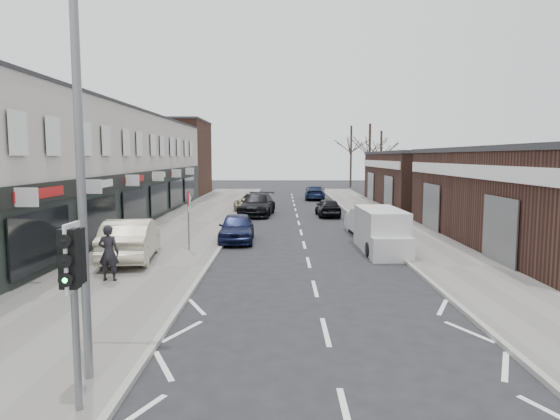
{
  "coord_description": "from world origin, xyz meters",
  "views": [
    {
      "loc": [
        -1.06,
        -9.79,
        4.26
      ],
      "look_at": [
        -1.13,
        5.66,
        2.6
      ],
      "focal_mm": 32.0,
      "sensor_mm": 36.0,
      "label": 1
    }
  ],
  "objects_px": {
    "white_van": "(381,231)",
    "parked_car_right_b": "(328,207)",
    "pedestrian": "(109,253)",
    "parked_car_right_a": "(366,221)",
    "parked_car_left_a": "(237,228)",
    "parked_car_left_c": "(253,202)",
    "warning_sign": "(189,204)",
    "parked_car_left_b": "(257,205)",
    "parked_car_right_c": "(315,192)",
    "sedan_on_pavement": "(131,239)",
    "street_lamp": "(89,136)",
    "traffic_light": "(73,273)"
  },
  "relations": [
    {
      "from": "sedan_on_pavement",
      "to": "pedestrian",
      "type": "height_order",
      "value": "pedestrian"
    },
    {
      "from": "white_van",
      "to": "parked_car_right_b",
      "type": "distance_m",
      "value": 13.2
    },
    {
      "from": "traffic_light",
      "to": "street_lamp",
      "type": "relative_size",
      "value": 0.39
    },
    {
      "from": "street_lamp",
      "to": "white_van",
      "type": "bearing_deg",
      "value": 59.04
    },
    {
      "from": "warning_sign",
      "to": "parked_car_left_a",
      "type": "xyz_separation_m",
      "value": [
        1.82,
        2.91,
        -1.49
      ]
    },
    {
      "from": "parked_car_right_b",
      "to": "street_lamp",
      "type": "bearing_deg",
      "value": 73.43
    },
    {
      "from": "street_lamp",
      "to": "parked_car_right_a",
      "type": "bearing_deg",
      "value": 65.86
    },
    {
      "from": "parked_car_left_c",
      "to": "parked_car_right_a",
      "type": "distance_m",
      "value": 14.12
    },
    {
      "from": "parked_car_right_a",
      "to": "parked_car_left_c",
      "type": "bearing_deg",
      "value": -63.61
    },
    {
      "from": "warning_sign",
      "to": "parked_car_right_c",
      "type": "distance_m",
      "value": 28.61
    },
    {
      "from": "parked_car_left_a",
      "to": "parked_car_left_c",
      "type": "distance_m",
      "value": 14.52
    },
    {
      "from": "parked_car_left_a",
      "to": "warning_sign",
      "type": "bearing_deg",
      "value": -123.77
    },
    {
      "from": "pedestrian",
      "to": "parked_car_left_c",
      "type": "height_order",
      "value": "pedestrian"
    },
    {
      "from": "pedestrian",
      "to": "parked_car_right_a",
      "type": "relative_size",
      "value": 0.41
    },
    {
      "from": "parked_car_left_c",
      "to": "parked_car_right_b",
      "type": "bearing_deg",
      "value": -29.02
    },
    {
      "from": "sedan_on_pavement",
      "to": "parked_car_left_a",
      "type": "distance_m",
      "value": 6.26
    },
    {
      "from": "warning_sign",
      "to": "sedan_on_pavement",
      "type": "distance_m",
      "value": 3.11
    },
    {
      "from": "pedestrian",
      "to": "parked_car_right_a",
      "type": "bearing_deg",
      "value": -132.45
    },
    {
      "from": "parked_car_right_b",
      "to": "parked_car_right_c",
      "type": "distance_m",
      "value": 14.05
    },
    {
      "from": "traffic_light",
      "to": "parked_car_left_a",
      "type": "xyz_separation_m",
      "value": [
        1.06,
        16.93,
        -1.7
      ]
    },
    {
      "from": "pedestrian",
      "to": "parked_car_left_a",
      "type": "relative_size",
      "value": 0.45
    },
    {
      "from": "pedestrian",
      "to": "parked_car_right_a",
      "type": "xyz_separation_m",
      "value": [
        10.35,
        10.55,
        -0.31
      ]
    },
    {
      "from": "white_van",
      "to": "parked_car_right_c",
      "type": "bearing_deg",
      "value": 91.09
    },
    {
      "from": "warning_sign",
      "to": "parked_car_right_b",
      "type": "xyz_separation_m",
      "value": [
        7.36,
        13.56,
        -1.54
      ]
    },
    {
      "from": "pedestrian",
      "to": "parked_car_left_b",
      "type": "relative_size",
      "value": 0.34
    },
    {
      "from": "traffic_light",
      "to": "parked_car_right_a",
      "type": "bearing_deg",
      "value": 67.56
    },
    {
      "from": "sedan_on_pavement",
      "to": "parked_car_right_b",
      "type": "distance_m",
      "value": 18.19
    },
    {
      "from": "sedan_on_pavement",
      "to": "traffic_light",
      "type": "bearing_deg",
      "value": 95.69
    },
    {
      "from": "warning_sign",
      "to": "parked_car_left_a",
      "type": "bearing_deg",
      "value": 58.07
    },
    {
      "from": "traffic_light",
      "to": "warning_sign",
      "type": "height_order",
      "value": "traffic_light"
    },
    {
      "from": "white_van",
      "to": "parked_car_left_c",
      "type": "relative_size",
      "value": 0.97
    },
    {
      "from": "white_van",
      "to": "parked_car_right_c",
      "type": "xyz_separation_m",
      "value": [
        -1.2,
        27.2,
        -0.21
      ]
    },
    {
      "from": "warning_sign",
      "to": "parked_car_left_a",
      "type": "height_order",
      "value": "warning_sign"
    },
    {
      "from": "traffic_light",
      "to": "parked_car_right_a",
      "type": "xyz_separation_m",
      "value": [
        7.9,
        19.12,
        -1.66
      ]
    },
    {
      "from": "street_lamp",
      "to": "parked_car_left_c",
      "type": "bearing_deg",
      "value": 87.87
    },
    {
      "from": "parked_car_left_a",
      "to": "parked_car_right_a",
      "type": "xyz_separation_m",
      "value": [
        6.84,
        2.2,
        0.04
      ]
    },
    {
      "from": "parked_car_left_c",
      "to": "warning_sign",
      "type": "bearing_deg",
      "value": -90.1
    },
    {
      "from": "parked_car_right_a",
      "to": "parked_car_right_c",
      "type": "height_order",
      "value": "parked_car_right_a"
    },
    {
      "from": "parked_car_left_b",
      "to": "parked_car_left_a",
      "type": "bearing_deg",
      "value": -87.03
    },
    {
      "from": "street_lamp",
      "to": "white_van",
      "type": "relative_size",
      "value": 1.62
    },
    {
      "from": "white_van",
      "to": "pedestrian",
      "type": "relative_size",
      "value": 2.63
    },
    {
      "from": "parked_car_left_a",
      "to": "parked_car_right_b",
      "type": "bearing_deg",
      "value": 60.66
    },
    {
      "from": "parked_car_left_b",
      "to": "parked_car_right_c",
      "type": "xyz_separation_m",
      "value": [
        5.07,
        13.51,
        -0.1
      ]
    },
    {
      "from": "warning_sign",
      "to": "parked_car_right_a",
      "type": "relative_size",
      "value": 0.59
    },
    {
      "from": "parked_car_right_b",
      "to": "parked_car_right_c",
      "type": "xyz_separation_m",
      "value": [
        0.0,
        14.05,
        0.04
      ]
    },
    {
      "from": "parked_car_left_a",
      "to": "pedestrian",
      "type": "bearing_deg",
      "value": -114.62
    },
    {
      "from": "pedestrian",
      "to": "parked_car_right_c",
      "type": "relative_size",
      "value": 0.39
    },
    {
      "from": "white_van",
      "to": "parked_car_left_b",
      "type": "distance_m",
      "value": 15.05
    },
    {
      "from": "parked_car_left_b",
      "to": "parked_car_right_c",
      "type": "distance_m",
      "value": 14.43
    },
    {
      "from": "parked_car_right_c",
      "to": "street_lamp",
      "type": "bearing_deg",
      "value": 84.62
    }
  ]
}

